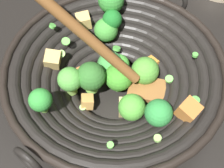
% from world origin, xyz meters
% --- Properties ---
extents(ground_plane, '(4.00, 4.00, 0.00)m').
position_xyz_m(ground_plane, '(0.00, 0.00, 0.00)').
color(ground_plane, black).
extents(wok, '(0.39, 0.39, 0.28)m').
position_xyz_m(wok, '(0.00, -0.00, 0.06)').
color(wok, black).
rests_on(wok, ground).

